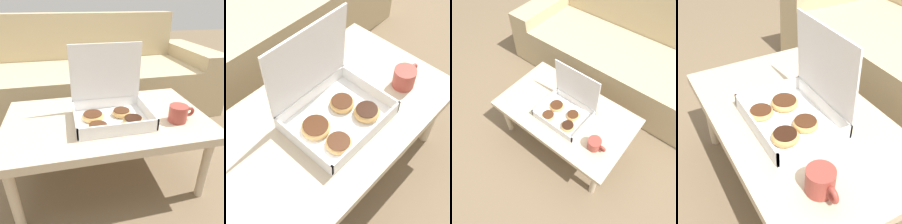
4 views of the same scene
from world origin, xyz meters
TOP-DOWN VIEW (x-y plane):
  - ground_plane at (0.00, 0.00)m, footprint 12.00×12.00m
  - coffee_table at (0.00, -0.16)m, footprint 1.02×0.60m
  - pastry_box at (0.01, -0.19)m, footprint 0.37×0.29m
  - coffee_mug at (0.33, -0.28)m, footprint 0.13×0.09m

SIDE VIEW (x-z plane):
  - ground_plane at x=0.00m, z-range 0.00..0.00m
  - coffee_table at x=0.00m, z-range 0.16..0.56m
  - coffee_mug at x=0.33m, z-range 0.40..0.48m
  - pastry_box at x=0.01m, z-range 0.29..0.64m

